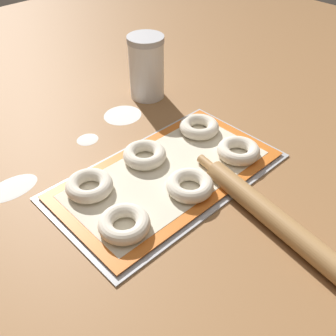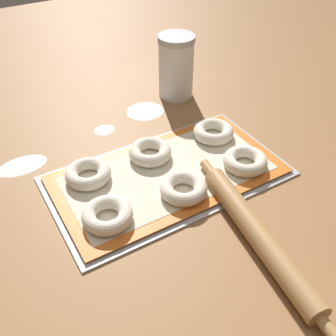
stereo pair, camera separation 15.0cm
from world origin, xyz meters
name	(u,v)px [view 1 (the left image)]	position (x,y,z in m)	size (l,w,h in m)	color
ground_plane	(169,180)	(0.00, 0.00, 0.00)	(2.80, 2.80, 0.00)	olive
baking_tray	(168,175)	(0.01, 0.01, 0.00)	(0.52, 0.29, 0.01)	#B2B5BA
baking_mat	(168,174)	(0.01, 0.01, 0.01)	(0.50, 0.27, 0.00)	orange
bagel_front_left	(124,224)	(-0.17, -0.05, 0.03)	(0.10, 0.10, 0.03)	silver
bagel_front_center	(189,186)	(0.00, -0.06, 0.03)	(0.10, 0.10, 0.03)	silver
bagel_front_right	(238,151)	(0.17, -0.06, 0.03)	(0.10, 0.10, 0.03)	silver
bagel_back_left	(89,185)	(-0.15, 0.08, 0.03)	(0.10, 0.10, 0.03)	silver
bagel_back_center	(145,155)	(0.00, 0.08, 0.03)	(0.10, 0.10, 0.03)	silver
bagel_back_right	(199,127)	(0.18, 0.07, 0.03)	(0.10, 0.10, 0.03)	silver
flour_canister	(147,67)	(0.22, 0.32, 0.09)	(0.10, 0.10, 0.18)	white
rolling_pin	(274,218)	(0.05, -0.24, 0.02)	(0.10, 0.45, 0.04)	#AD7F4C
flour_patch_near	(12,188)	(-0.27, 0.22, 0.00)	(0.12, 0.07, 0.00)	white
flour_patch_far	(88,139)	(-0.04, 0.26, 0.00)	(0.06, 0.05, 0.00)	white
flour_patch_side	(123,115)	(0.09, 0.28, 0.00)	(0.11, 0.10, 0.00)	white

